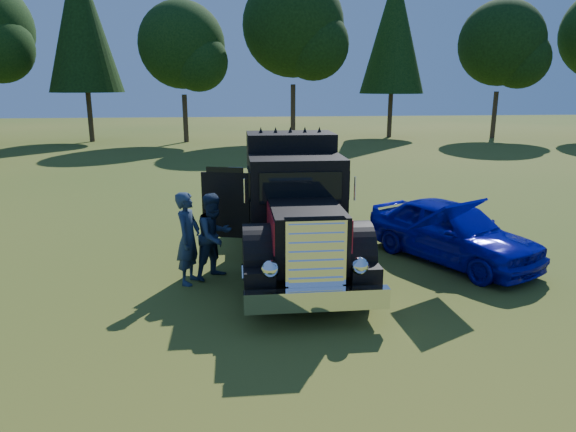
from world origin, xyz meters
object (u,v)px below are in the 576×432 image
Objects in this scene: diamond_t_truck at (294,212)px; hotrod_coupe at (452,231)px; spectator_near at (188,238)px; spectator_far at (214,236)px.

diamond_t_truck reaches higher than hotrod_coupe.
spectator_far is at bearing -46.50° from spectator_near.
spectator_far is at bearing -174.82° from hotrod_coupe.
hotrod_coupe is 2.46× the size of spectator_far.
spectator_far is (-1.80, -0.64, -0.34)m from diamond_t_truck.
hotrod_coupe is at bearing -37.72° from spectator_far.
hotrod_coupe is 2.35× the size of spectator_near.
diamond_t_truck is 1.55× the size of hotrod_coupe.
diamond_t_truck is 1.94m from spectator_far.
hotrod_coupe is 5.58m from spectator_far.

